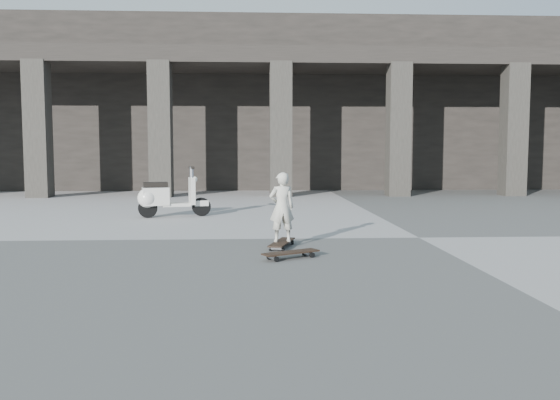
{
  "coord_description": "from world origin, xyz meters",
  "views": [
    {
      "loc": [
        -2.73,
        -9.33,
        1.42
      ],
      "look_at": [
        -2.26,
        -0.35,
        0.65
      ],
      "focal_mm": 38.0,
      "sensor_mm": 36.0,
      "label": 1
    }
  ],
  "objects_px": {
    "longboard": "(282,243)",
    "scooter": "(162,197)",
    "skateboard_spare": "(291,253)",
    "child": "(282,207)"
  },
  "relations": [
    {
      "from": "skateboard_spare",
      "to": "scooter",
      "type": "relative_size",
      "value": 0.52
    },
    {
      "from": "longboard",
      "to": "child",
      "type": "bearing_deg",
      "value": -73.27
    },
    {
      "from": "longboard",
      "to": "skateboard_spare",
      "type": "xyz_separation_m",
      "value": [
        0.07,
        -0.88,
        0.0
      ]
    },
    {
      "from": "skateboard_spare",
      "to": "child",
      "type": "distance_m",
      "value": 1.02
    },
    {
      "from": "longboard",
      "to": "scooter",
      "type": "xyz_separation_m",
      "value": [
        -2.29,
        3.95,
        0.35
      ]
    },
    {
      "from": "longboard",
      "to": "skateboard_spare",
      "type": "height_order",
      "value": "skateboard_spare"
    },
    {
      "from": "child",
      "to": "longboard",
      "type": "bearing_deg",
      "value": -8.7
    },
    {
      "from": "longboard",
      "to": "scooter",
      "type": "distance_m",
      "value": 4.58
    },
    {
      "from": "longboard",
      "to": "scooter",
      "type": "height_order",
      "value": "scooter"
    },
    {
      "from": "skateboard_spare",
      "to": "scooter",
      "type": "xyz_separation_m",
      "value": [
        -2.36,
        4.83,
        0.35
      ]
    }
  ]
}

